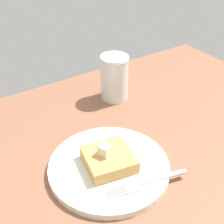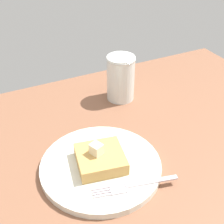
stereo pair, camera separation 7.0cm
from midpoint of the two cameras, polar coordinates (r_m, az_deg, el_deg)
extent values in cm
cube|color=brown|center=(63.53, 13.98, -12.84)|extent=(92.23, 92.23, 2.98)
cylinder|color=silver|center=(62.00, 1.19, -10.02)|extent=(23.73, 23.73, 1.40)
torus|color=gray|center=(61.79, 1.19, -9.82)|extent=(23.73, 23.73, 0.80)
cube|color=tan|center=(60.60, 1.21, -8.69)|extent=(10.26, 10.41, 2.59)
cube|color=#F5EAC2|center=(59.09, 0.51, -6.91)|extent=(2.76, 2.64, 2.18)
cube|color=silver|center=(58.82, 10.88, -12.78)|extent=(3.14, 9.94, 0.36)
cube|color=silver|center=(57.05, 4.76, -14.03)|extent=(2.78, 3.22, 0.36)
cube|color=silver|center=(55.94, 1.97, -15.21)|extent=(1.04, 3.19, 0.36)
cube|color=silver|center=(56.28, 1.82, -14.79)|extent=(1.04, 3.19, 0.36)
cube|color=silver|center=(56.63, 1.68, -14.38)|extent=(1.04, 3.19, 0.36)
cube|color=silver|center=(56.97, 1.54, -13.97)|extent=(1.04, 3.19, 0.36)
cylinder|color=#4A1A0B|center=(81.07, 4.05, 5.17)|extent=(6.56, 6.56, 8.68)
cylinder|color=silver|center=(80.30, 4.09, 6.14)|extent=(7.13, 7.13, 11.82)
torus|color=silver|center=(77.83, 4.26, 9.66)|extent=(7.34, 7.34, 0.50)
camera|label=1|loc=(0.03, -87.14, 2.00)|focal=50.00mm
camera|label=2|loc=(0.03, 92.86, -2.00)|focal=50.00mm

